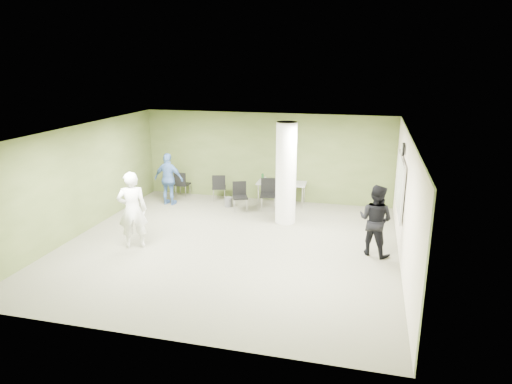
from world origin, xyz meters
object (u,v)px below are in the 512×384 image
(chair_back_left, at_px, (182,182))
(woman_white, at_px, (132,210))
(man_blue, at_px, (169,179))
(man_black, at_px, (375,220))
(folding_table, at_px, (281,184))

(chair_back_left, relative_size, woman_white, 0.45)
(man_blue, bearing_deg, man_black, 161.95)
(man_black, distance_m, man_blue, 6.67)
(woman_white, distance_m, man_black, 5.69)
(chair_back_left, distance_m, woman_white, 4.27)
(folding_table, height_order, man_black, man_black)
(woman_white, height_order, man_blue, woman_white)
(chair_back_left, xyz_separation_m, man_black, (6.16, -3.24, 0.34))
(folding_table, distance_m, man_black, 4.29)
(man_blue, bearing_deg, chair_back_left, -90.69)
(folding_table, distance_m, woman_white, 5.03)
(chair_back_left, height_order, man_blue, man_blue)
(folding_table, height_order, man_blue, man_blue)
(chair_back_left, bearing_deg, man_blue, 87.87)
(folding_table, relative_size, chair_back_left, 1.80)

